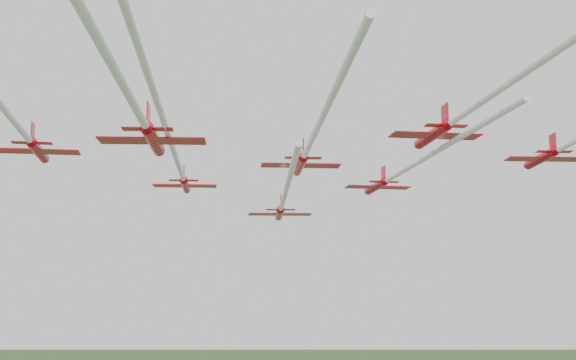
# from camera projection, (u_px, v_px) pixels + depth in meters

# --- Properties ---
(jet_lead) EXTENTS (12.96, 51.93, 2.64)m
(jet_lead) POSITION_uv_depth(u_px,v_px,m) (283.00, 201.00, 101.13)
(jet_lead) COLOR red
(jet_row2_left) EXTENTS (16.78, 66.26, 2.36)m
(jet_row2_left) POSITION_uv_depth(u_px,v_px,m) (175.00, 155.00, 81.25)
(jet_row2_left) COLOR red
(jet_row2_right) EXTENTS (16.53, 46.06, 2.43)m
(jet_row2_right) POSITION_uv_depth(u_px,v_px,m) (402.00, 171.00, 90.58)
(jet_row2_right) COLOR red
(jet_row3_left) EXTENTS (18.99, 56.88, 2.74)m
(jet_row3_left) POSITION_uv_depth(u_px,v_px,m) (13.00, 120.00, 73.82)
(jet_row3_left) COLOR red
(jet_row3_mid) EXTENTS (14.05, 51.12, 2.65)m
(jet_row3_mid) POSITION_uv_depth(u_px,v_px,m) (310.00, 142.00, 78.49)
(jet_row3_mid) COLOR red
(jet_row4_left) EXTENTS (14.94, 60.44, 2.91)m
(jet_row4_left) POSITION_uv_depth(u_px,v_px,m) (130.00, 97.00, 58.95)
(jet_row4_left) COLOR red
(jet_row4_right) EXTENTS (19.75, 59.02, 2.58)m
(jet_row4_right) POSITION_uv_depth(u_px,v_px,m) (499.00, 90.00, 61.16)
(jet_row4_right) COLOR red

